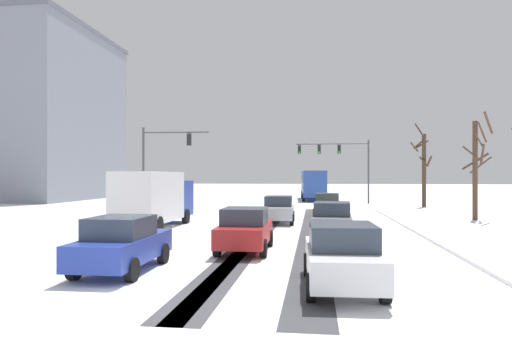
# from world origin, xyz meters

# --- Properties ---
(ground_plane) EXTENTS (300.00, 300.00, 0.00)m
(ground_plane) POSITION_xyz_m (0.00, 0.00, 0.00)
(ground_plane) COLOR white
(wheel_track_left_lane) EXTENTS (0.83, 30.22, 0.01)m
(wheel_track_left_lane) POSITION_xyz_m (0.88, 13.74, 0.00)
(wheel_track_left_lane) COLOR #424247
(wheel_track_left_lane) RESTS_ON ground
(wheel_track_right_lane) EXTENTS (0.87, 30.22, 0.01)m
(wheel_track_right_lane) POSITION_xyz_m (1.20, 13.74, 0.00)
(wheel_track_right_lane) COLOR #424247
(wheel_track_right_lane) RESTS_ON ground
(wheel_track_center) EXTENTS (1.13, 30.22, 0.01)m
(wheel_track_center) POSITION_xyz_m (3.58, 13.74, 0.00)
(wheel_track_center) COLOR #424247
(wheel_track_center) RESTS_ON ground
(sidewalk_kerb_right) EXTENTS (4.00, 30.22, 0.12)m
(sidewalk_kerb_right) POSITION_xyz_m (10.59, 12.36, 0.06)
(sidewalk_kerb_right) COLOR white
(sidewalk_kerb_right) RESTS_ON ground
(traffic_signal_far_right) EXTENTS (7.46, 0.48, 6.50)m
(traffic_signal_far_right) POSITION_xyz_m (6.21, 37.40, 4.84)
(traffic_signal_far_right) COLOR #47474C
(traffic_signal_far_right) RESTS_ON ground
(traffic_signal_near_left) EXTENTS (5.14, 0.54, 6.50)m
(traffic_signal_near_left) POSITION_xyz_m (-7.83, 23.56, 4.37)
(traffic_signal_near_left) COLOR #47474C
(traffic_signal_near_left) RESTS_ON ground
(car_yellow_cab_lead) EXTENTS (1.94, 4.15, 1.62)m
(car_yellow_cab_lead) POSITION_xyz_m (4.58, 21.99, 0.82)
(car_yellow_cab_lead) COLOR yellow
(car_yellow_cab_lead) RESTS_ON ground
(car_silver_second) EXTENTS (1.92, 4.14, 1.62)m
(car_silver_second) POSITION_xyz_m (1.61, 17.32, 0.82)
(car_silver_second) COLOR #B7BABF
(car_silver_second) RESTS_ON ground
(car_grey_third) EXTENTS (2.01, 4.19, 1.62)m
(car_grey_third) POSITION_xyz_m (4.51, 11.33, 0.82)
(car_grey_third) COLOR slate
(car_grey_third) RESTS_ON ground
(car_red_fourth) EXTENTS (1.87, 4.12, 1.62)m
(car_red_fourth) POSITION_xyz_m (1.15, 7.16, 0.82)
(car_red_fourth) COLOR red
(car_red_fourth) RESTS_ON ground
(car_blue_fifth) EXTENTS (1.85, 4.11, 1.62)m
(car_blue_fifth) POSITION_xyz_m (-1.90, 3.19, 0.82)
(car_blue_fifth) COLOR #233899
(car_blue_fifth) RESTS_ON ground
(car_white_sixth) EXTENTS (1.96, 4.17, 1.62)m
(car_white_sixth) POSITION_xyz_m (4.38, 1.96, 0.82)
(car_white_sixth) COLOR silver
(car_white_sixth) RESTS_ON ground
(bus_oncoming) EXTENTS (3.05, 11.11, 3.38)m
(bus_oncoming) POSITION_xyz_m (3.58, 43.86, 1.99)
(bus_oncoming) COLOR #284793
(bus_oncoming) RESTS_ON ground
(box_truck_delivery) EXTENTS (2.34, 7.41, 3.02)m
(box_truck_delivery) POSITION_xyz_m (-4.84, 14.05, 1.63)
(box_truck_delivery) COLOR #233899
(box_truck_delivery) RESTS_ON ground
(bare_tree_sidewalk_mid) EXTENTS (2.01, 2.23, 6.76)m
(bare_tree_sidewalk_mid) POSITION_xyz_m (13.91, 20.72, 3.48)
(bare_tree_sidewalk_mid) COLOR #4C3828
(bare_tree_sidewalk_mid) RESTS_ON ground
(bare_tree_sidewalk_far) EXTENTS (1.70, 1.94, 7.58)m
(bare_tree_sidewalk_far) POSITION_xyz_m (13.52, 32.90, 3.69)
(bare_tree_sidewalk_far) COLOR #423023
(bare_tree_sidewalk_far) RESTS_ON ground
(office_building_far_left_block) EXTENTS (22.85, 19.41, 20.35)m
(office_building_far_left_block) POSITION_xyz_m (-33.72, 41.61, 10.18)
(office_building_far_left_block) COLOR gray
(office_building_far_left_block) RESTS_ON ground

